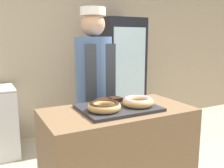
# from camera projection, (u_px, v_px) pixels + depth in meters

# --- Properties ---
(wall_back) EXTENTS (8.00, 0.06, 2.70)m
(wall_back) POSITION_uv_depth(u_px,v_px,m) (49.00, 48.00, 3.69)
(wall_back) COLOR tan
(wall_back) RESTS_ON ground_plane
(display_counter) EXTENTS (1.14, 0.60, 0.96)m
(display_counter) POSITION_uv_depth(u_px,v_px,m) (118.00, 167.00, 2.00)
(display_counter) COLOR brown
(display_counter) RESTS_ON ground_plane
(serving_tray) EXTENTS (0.58, 0.45, 0.02)m
(serving_tray) POSITION_uv_depth(u_px,v_px,m) (118.00, 108.00, 1.91)
(serving_tray) COLOR #2D2D33
(serving_tray) RESTS_ON display_counter
(donut_chocolate_glaze) EXTENTS (0.24, 0.24, 0.06)m
(donut_chocolate_glaze) POSITION_uv_depth(u_px,v_px,m) (104.00, 106.00, 1.78)
(donut_chocolate_glaze) COLOR tan
(donut_chocolate_glaze) RESTS_ON serving_tray
(donut_light_glaze) EXTENTS (0.24, 0.24, 0.06)m
(donut_light_glaze) POSITION_uv_depth(u_px,v_px,m) (138.00, 101.00, 1.91)
(donut_light_glaze) COLOR tan
(donut_light_glaze) RESTS_ON serving_tray
(brownie_back_left) EXTENTS (0.09, 0.09, 0.03)m
(brownie_back_left) POSITION_uv_depth(u_px,v_px,m) (103.00, 101.00, 2.00)
(brownie_back_left) COLOR black
(brownie_back_left) RESTS_ON serving_tray
(brownie_back_right) EXTENTS (0.09, 0.09, 0.03)m
(brownie_back_right) POSITION_uv_depth(u_px,v_px,m) (115.00, 99.00, 2.05)
(brownie_back_right) COLOR black
(brownie_back_right) RESTS_ON serving_tray
(baker_person) EXTENTS (0.36, 0.36, 1.78)m
(baker_person) POSITION_uv_depth(u_px,v_px,m) (94.00, 93.00, 2.51)
(baker_person) COLOR #4C4C51
(baker_person) RESTS_ON ground_plane
(beverage_fridge) EXTENTS (0.63, 0.67, 1.79)m
(beverage_fridge) POSITION_uv_depth(u_px,v_px,m) (118.00, 77.00, 3.88)
(beverage_fridge) COLOR black
(beverage_fridge) RESTS_ON ground_plane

